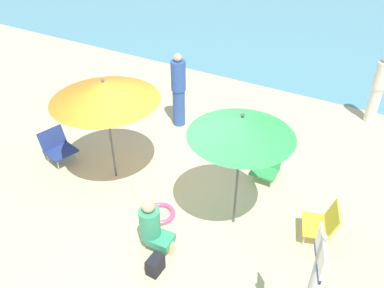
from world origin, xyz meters
TOP-DOWN VIEW (x-y plane):
  - ground_plane at (0.00, 0.00)m, footprint 40.00×40.00m
  - sea_water at (0.00, 13.10)m, footprint 40.00×16.00m
  - umbrella_green at (1.31, 0.07)m, footprint 1.58×1.58m
  - umbrella_orange at (-1.18, 0.05)m, footprint 1.88×1.88m
  - beach_chair_a at (-2.50, -0.11)m, footprint 0.70×0.65m
  - beach_chair_b at (1.35, 1.46)m, footprint 0.49×0.53m
  - beach_chair_c at (2.66, 0.44)m, footprint 0.64×0.66m
  - person_a at (-1.11, 2.29)m, footprint 0.33×0.33m
  - person_b at (2.72, 4.64)m, footprint 0.30×0.30m
  - person_c at (0.44, -1.02)m, footprint 0.56×0.35m
  - warning_sign at (2.86, -1.54)m, footprint 0.19×0.46m
  - swim_ring at (0.16, -0.42)m, footprint 0.52×0.52m
  - beach_bag at (0.73, -1.41)m, footprint 0.18×0.27m

SIDE VIEW (x-z plane):
  - ground_plane at x=0.00m, z-range 0.00..0.00m
  - sea_water at x=0.00m, z-range 0.00..0.01m
  - swim_ring at x=0.16m, z-range 0.00..0.08m
  - beach_bag at x=0.73m, z-range 0.00..0.27m
  - beach_chair_b at x=1.35m, z-range 0.00..0.59m
  - beach_chair_c at x=2.66m, z-range 0.02..0.66m
  - beach_chair_a at x=-2.50m, z-range 0.02..0.67m
  - person_c at x=0.44m, z-range -0.02..0.92m
  - person_b at x=2.72m, z-range 0.01..1.67m
  - person_a at x=-1.11m, z-range 0.01..1.74m
  - warning_sign at x=2.86m, z-range 0.31..2.36m
  - umbrella_orange at x=-1.18m, z-range 0.80..2.86m
  - umbrella_green at x=1.31m, z-range 0.84..2.96m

